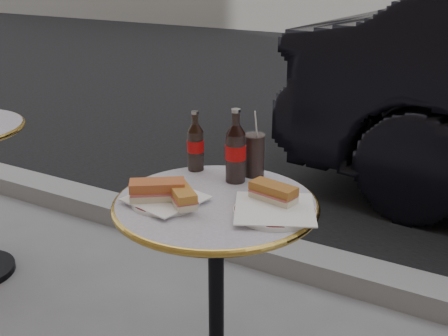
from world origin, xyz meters
The scene contains 10 objects.
curb centered at (0.00, 0.90, 0.05)m, with size 40.00×0.20×0.12m, color gray.
bistro_table centered at (0.00, 0.00, 0.37)m, with size 0.62×0.62×0.73m, color #BAB2C4, non-canonical shape.
plate_left centered at (-0.12, -0.09, 0.74)m, with size 0.21×0.21×0.01m, color white.
plate_right centered at (0.19, 0.01, 0.74)m, with size 0.24×0.24×0.01m, color white.
sandwich_left_a centered at (-0.14, -0.10, 0.77)m, with size 0.16×0.07×0.06m, color #B85A2E.
sandwich_left_b centered at (-0.06, -0.09, 0.77)m, with size 0.13×0.06×0.05m, color #B7742E.
sandwich_right centered at (0.16, 0.06, 0.77)m, with size 0.14×0.07×0.05m, color #A36329.
cola_bottle_left centered at (-0.19, 0.19, 0.84)m, with size 0.06×0.06×0.21m, color black, non-canonical shape.
cola_bottle_right centered at (-0.02, 0.16, 0.85)m, with size 0.07×0.07×0.24m, color black, non-canonical shape.
cola_glass centered at (0.00, 0.24, 0.81)m, with size 0.07×0.07×0.15m, color black.
Camera 1 is at (0.79, -1.32, 1.42)m, focal length 45.00 mm.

